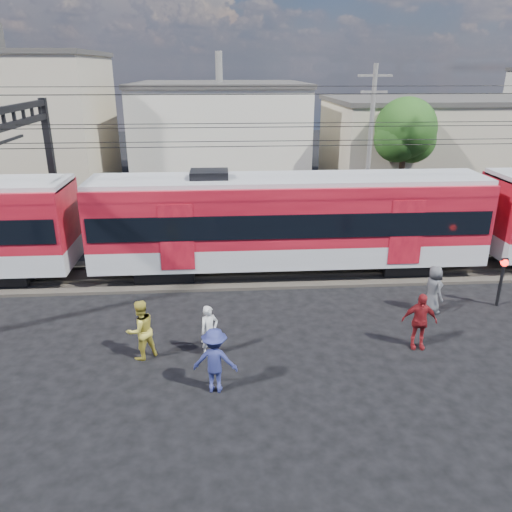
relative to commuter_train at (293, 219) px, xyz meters
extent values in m
plane|color=black|center=(-0.94, -8.00, -2.40)|extent=(120.00, 120.00, 0.00)
cube|color=#2D2823|center=(-0.94, 0.00, -2.34)|extent=(70.00, 3.40, 0.12)
cube|color=#59544C|center=(-0.94, -0.75, -2.22)|extent=(70.00, 0.12, 0.12)
cube|color=#59544C|center=(-0.94, 0.75, -2.22)|extent=(70.00, 0.12, 0.12)
cube|color=black|center=(-11.89, 0.00, -2.05)|extent=(2.40, 2.20, 0.70)
cube|color=black|center=(-5.33, 0.00, -2.05)|extent=(2.40, 2.20, 0.70)
cube|color=black|center=(4.91, 0.00, -2.05)|extent=(2.40, 2.20, 0.70)
cube|color=#AAADB2|center=(-0.21, 0.00, -1.25)|extent=(16.00, 3.00, 0.90)
cube|color=maroon|center=(-0.21, 0.00, 0.40)|extent=(16.00, 3.00, 2.40)
cube|color=black|center=(-0.21, 0.00, 0.15)|extent=(15.68, 3.08, 0.95)
cube|color=#AAADB2|center=(-0.21, 0.00, 1.65)|extent=(16.00, 2.60, 0.25)
cube|color=black|center=(-10.94, 4.50, 1.10)|extent=(0.30, 0.30, 7.00)
cube|color=black|center=(-10.94, 0.00, 4.40)|extent=(0.25, 9.30, 0.25)
cube|color=black|center=(-10.94, 0.00, 3.80)|extent=(0.25, 9.30, 0.25)
cylinder|color=black|center=(-0.94, -0.70, 3.10)|extent=(70.00, 0.03, 0.03)
cylinder|color=black|center=(-0.94, 0.70, 3.10)|extent=(70.00, 0.03, 0.03)
cylinder|color=black|center=(-0.94, -0.70, 3.80)|extent=(70.00, 0.03, 0.03)
cylinder|color=black|center=(-0.94, 0.70, 3.80)|extent=(70.00, 0.03, 0.03)
cylinder|color=black|center=(-0.94, -3.50, 5.10)|extent=(70.00, 0.03, 0.03)
cylinder|color=black|center=(-0.94, 3.50, 5.10)|extent=(70.00, 0.03, 0.03)
cube|color=beige|center=(-2.94, 19.00, 1.10)|extent=(12.00, 12.00, 7.00)
cube|color=#3F3D3A|center=(-2.94, 19.00, 4.75)|extent=(12.24, 12.24, 0.30)
cube|color=tan|center=(13.06, 16.00, 0.60)|extent=(16.00, 10.00, 6.00)
cube|color=#3F3D3A|center=(13.06, 16.00, 3.75)|extent=(16.32, 10.20, 0.30)
cylinder|color=slate|center=(5.06, 7.00, 1.85)|extent=(0.24, 0.24, 8.50)
cube|color=slate|center=(5.06, 7.00, 5.50)|extent=(1.80, 0.12, 0.12)
cube|color=slate|center=(5.06, 7.00, 4.70)|extent=(1.40, 0.12, 0.12)
cylinder|color=#382619|center=(8.06, 10.00, -0.44)|extent=(0.36, 0.36, 3.92)
sphere|color=#1C4B15|center=(8.06, 10.00, 2.50)|extent=(3.64, 3.64, 3.64)
sphere|color=#1C4B15|center=(8.66, 10.30, 1.80)|extent=(2.80, 2.80, 2.80)
imported|color=beige|center=(-3.40, -6.31, -1.59)|extent=(0.71, 0.64, 1.63)
imported|color=gold|center=(-5.44, -6.33, -1.46)|extent=(1.16, 1.12, 1.88)
imported|color=navy|center=(-3.22, -8.14, -1.47)|extent=(1.29, 0.87, 1.86)
imported|color=maroon|center=(3.09, -6.32, -1.48)|extent=(1.13, 0.59, 1.84)
imported|color=#48494D|center=(4.52, -3.97, -1.52)|extent=(0.73, 0.96, 1.77)
cylinder|color=black|center=(7.15, -3.66, -1.52)|extent=(0.12, 0.12, 1.76)
sphere|color=#FF140C|center=(7.15, -3.66, -0.69)|extent=(0.27, 0.27, 0.27)
cube|color=black|center=(7.15, -3.66, -0.69)|extent=(0.24, 0.06, 0.34)
camera|label=1|loc=(-2.91, -19.67, 5.87)|focal=35.00mm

